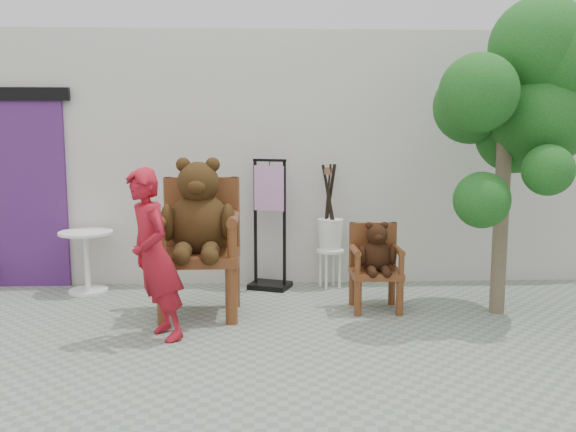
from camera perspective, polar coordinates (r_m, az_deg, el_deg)
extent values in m
plane|color=gray|center=(4.99, -1.19, -13.60)|extent=(60.00, 60.00, 0.00)
cube|color=beige|center=(7.74, -1.67, 5.50)|extent=(9.00, 1.00, 3.00)
cube|color=#4E2062|center=(7.82, -24.19, 1.89)|extent=(1.20, 0.08, 2.20)
cube|color=black|center=(7.76, -24.79, 10.33)|extent=(1.40, 0.06, 0.15)
cylinder|color=#502811|center=(5.95, -11.63, -7.40)|extent=(0.12, 0.12, 0.55)
cylinder|color=#502811|center=(6.51, -10.80, -6.05)|extent=(0.12, 0.12, 0.55)
cylinder|color=#502811|center=(5.88, -5.32, -7.46)|extent=(0.12, 0.12, 0.55)
cylinder|color=#502811|center=(6.44, -5.05, -6.08)|extent=(0.12, 0.12, 0.55)
cube|color=#502811|center=(6.11, -8.26, -3.78)|extent=(0.78, 0.71, 0.10)
cube|color=#502811|center=(6.34, -8.05, 0.41)|extent=(0.74, 0.10, 0.71)
cylinder|color=#502811|center=(6.39, -11.07, 0.39)|extent=(0.10, 0.10, 0.71)
cylinder|color=#502811|center=(5.83, -11.90, -2.29)|extent=(0.09, 0.09, 0.32)
cylinder|color=#502811|center=(6.09, -11.49, -0.29)|extent=(0.10, 0.68, 0.10)
cylinder|color=#502811|center=(6.32, -5.00, 0.43)|extent=(0.10, 0.10, 0.71)
cylinder|color=#502811|center=(5.76, -5.26, -2.28)|extent=(0.09, 0.09, 0.32)
cylinder|color=#502811|center=(6.02, -5.14, -0.26)|extent=(0.10, 0.68, 0.10)
ellipsoid|color=black|center=(6.09, -8.29, -0.84)|extent=(0.61, 0.52, 0.64)
sphere|color=black|center=(6.01, -8.40, 3.12)|extent=(0.41, 0.41, 0.41)
ellipsoid|color=black|center=(5.85, -8.56, 2.68)|extent=(0.18, 0.15, 0.15)
sphere|color=black|center=(6.02, -9.78, 4.75)|extent=(0.14, 0.14, 0.14)
sphere|color=black|center=(5.99, -7.06, 4.79)|extent=(0.14, 0.14, 0.14)
ellipsoid|color=black|center=(5.99, -11.20, -0.61)|extent=(0.14, 0.20, 0.37)
ellipsoid|color=black|center=(5.87, -9.82, -3.27)|extent=(0.18, 0.36, 0.18)
sphere|color=black|center=(5.73, -10.00, -3.75)|extent=(0.17, 0.17, 0.17)
ellipsoid|color=black|center=(5.93, -5.63, -0.58)|extent=(0.14, 0.20, 0.37)
ellipsoid|color=black|center=(5.84, -7.23, -3.28)|extent=(0.18, 0.36, 0.18)
sphere|color=black|center=(5.70, -7.35, -3.76)|extent=(0.17, 0.17, 0.17)
cylinder|color=#502811|center=(6.17, 6.56, -7.67)|extent=(0.08, 0.08, 0.35)
cylinder|color=#502811|center=(6.53, 6.05, -6.78)|extent=(0.08, 0.08, 0.35)
cylinder|color=#502811|center=(6.24, 10.41, -7.55)|extent=(0.08, 0.08, 0.35)
cylinder|color=#502811|center=(6.60, 9.68, -6.68)|extent=(0.08, 0.08, 0.35)
cube|color=#502811|center=(6.33, 8.21, -5.32)|extent=(0.50, 0.46, 0.07)
cube|color=#502811|center=(6.47, 7.94, -2.64)|extent=(0.48, 0.07, 0.46)
cylinder|color=#502811|center=(6.43, 6.02, -2.66)|extent=(0.07, 0.07, 0.46)
cylinder|color=#502811|center=(6.08, 6.53, -4.50)|extent=(0.06, 0.06, 0.21)
cylinder|color=#502811|center=(6.24, 6.28, -3.19)|extent=(0.07, 0.44, 0.07)
cylinder|color=#502811|center=(6.51, 9.84, -2.61)|extent=(0.07, 0.07, 0.46)
cylinder|color=#502811|center=(6.16, 10.56, -4.42)|extent=(0.06, 0.06, 0.21)
cylinder|color=#502811|center=(6.32, 10.21, -3.13)|extent=(0.07, 0.44, 0.07)
ellipsoid|color=black|center=(6.30, 8.23, -3.77)|extent=(0.33, 0.28, 0.35)
sphere|color=black|center=(6.24, 8.30, -1.74)|extent=(0.22, 0.22, 0.22)
ellipsoid|color=black|center=(6.16, 8.45, -2.03)|extent=(0.10, 0.08, 0.08)
sphere|color=black|center=(6.22, 7.61, -0.89)|extent=(0.08, 0.08, 0.08)
sphere|color=black|center=(6.25, 9.01, -0.88)|extent=(0.08, 0.08, 0.08)
ellipsoid|color=black|center=(6.20, 6.93, -3.70)|extent=(0.08, 0.11, 0.20)
ellipsoid|color=black|center=(6.17, 7.81, -5.08)|extent=(0.10, 0.19, 0.10)
sphere|color=black|center=(6.10, 7.93, -5.35)|extent=(0.09, 0.09, 0.09)
ellipsoid|color=black|center=(6.26, 9.77, -3.65)|extent=(0.08, 0.11, 0.20)
ellipsoid|color=black|center=(6.19, 9.12, -5.06)|extent=(0.10, 0.19, 0.10)
sphere|color=black|center=(6.12, 9.26, -5.32)|extent=(0.09, 0.09, 0.09)
imported|color=maroon|center=(5.42, -12.41, -3.64)|extent=(0.61, 0.66, 1.52)
cylinder|color=white|center=(7.27, -18.41, -1.49)|extent=(0.60, 0.60, 0.03)
cylinder|color=white|center=(7.33, -18.30, -4.12)|extent=(0.06, 0.06, 0.68)
cylinder|color=white|center=(7.40, -18.18, -6.65)|extent=(0.44, 0.44, 0.03)
cube|color=black|center=(7.13, -3.06, -0.77)|extent=(0.04, 0.04, 1.50)
cube|color=black|center=(7.01, -0.33, -0.92)|extent=(0.04, 0.04, 1.50)
cube|color=black|center=(6.99, -1.74, 5.23)|extent=(0.38, 0.17, 0.03)
cube|color=black|center=(7.22, -1.69, -6.51)|extent=(0.55, 0.49, 0.06)
cube|color=#C688BD|center=(7.01, -1.75, 2.62)|extent=(0.35, 0.17, 0.52)
cylinder|color=black|center=(7.00, -1.73, 4.99)|extent=(0.01, 0.01, 0.08)
cylinder|color=white|center=(7.17, 3.96, -3.26)|extent=(0.32, 0.32, 0.03)
cylinder|color=white|center=(7.30, 4.53, -4.82)|extent=(0.03, 0.03, 0.44)
cylinder|color=white|center=(7.29, 3.20, -4.84)|extent=(0.03, 0.03, 0.44)
cylinder|color=white|center=(7.12, 3.34, -5.14)|extent=(0.03, 0.03, 0.44)
cylinder|color=white|center=(7.14, 4.70, -5.12)|extent=(0.03, 0.03, 0.44)
cylinder|color=black|center=(7.11, 3.71, 1.67)|extent=(0.10, 0.09, 0.80)
cylinder|color=brown|center=(7.10, 3.53, 4.26)|extent=(0.04, 0.04, 0.08)
cylinder|color=black|center=(7.12, 3.99, 1.68)|extent=(0.13, 0.03, 0.80)
cylinder|color=brown|center=(7.14, 4.00, 4.27)|extent=(0.05, 0.04, 0.07)
cylinder|color=black|center=(7.02, 3.92, 1.59)|extent=(0.17, 0.07, 0.79)
cylinder|color=brown|center=(6.94, 3.84, 4.16)|extent=(0.05, 0.04, 0.08)
cylinder|color=black|center=(7.12, 3.86, 1.67)|extent=(0.14, 0.05, 0.80)
cylinder|color=brown|center=(7.13, 3.76, 4.27)|extent=(0.05, 0.04, 0.08)
cylinder|color=black|center=(7.03, 3.78, 1.60)|extent=(0.14, 0.12, 0.79)
cylinder|color=brown|center=(6.96, 3.55, 4.18)|extent=(0.05, 0.04, 0.08)
cylinder|color=black|center=(7.03, 3.84, 1.59)|extent=(0.17, 0.11, 0.79)
cylinder|color=brown|center=(6.94, 3.64, 4.17)|extent=(0.05, 0.04, 0.08)
cylinder|color=#4E412E|center=(6.40, 19.43, 2.73)|extent=(0.15, 0.15, 2.60)
sphere|color=#103C13|center=(6.52, 22.60, 8.68)|extent=(1.00, 1.00, 1.00)
sphere|color=#103C13|center=(6.53, 24.56, 13.32)|extent=(0.98, 0.98, 0.98)
sphere|color=#103C13|center=(6.77, 20.56, 7.30)|extent=(0.83, 0.83, 0.83)
sphere|color=#103C13|center=(5.88, 17.41, 10.95)|extent=(0.72, 0.72, 0.72)
sphere|color=#103C13|center=(6.74, 22.03, 12.34)|extent=(0.92, 0.92, 0.92)
sphere|color=#103C13|center=(6.60, 16.76, 9.80)|extent=(0.77, 0.77, 0.77)
sphere|color=#103C13|center=(6.48, 22.55, 14.34)|extent=(0.97, 0.97, 0.97)
sphere|color=#103C13|center=(5.84, 17.68, 1.43)|extent=(0.52, 0.52, 0.52)
sphere|color=#103C13|center=(5.95, 23.16, 3.97)|extent=(0.46, 0.46, 0.46)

